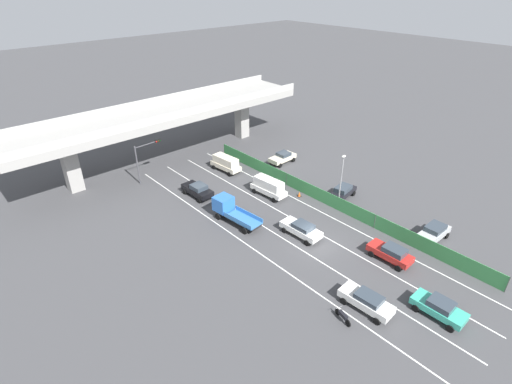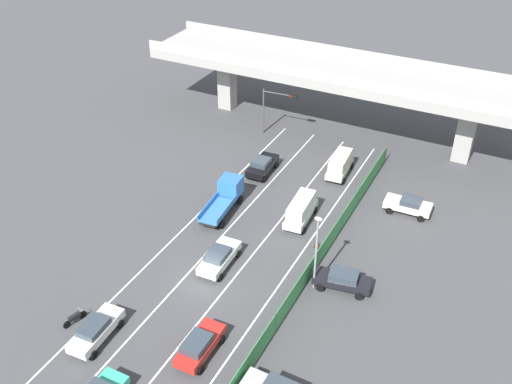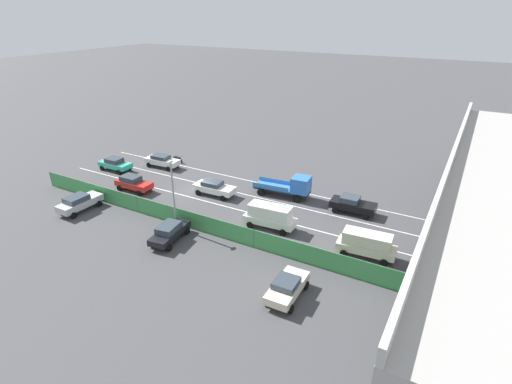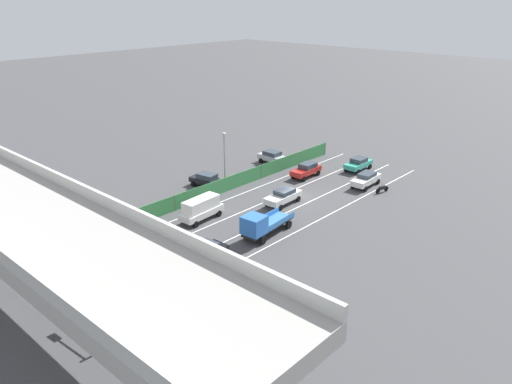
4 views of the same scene
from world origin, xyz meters
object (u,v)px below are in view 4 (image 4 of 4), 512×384
traffic_cone (204,202)px  car_van_cream (121,238)px  flatbed_truck_blue (261,225)px  parked_sedan_dark (208,180)px  car_hatchback_white (366,179)px  car_sedan_black (204,253)px  traffic_light (136,269)px  car_sedan_red (306,169)px  parked_wagon_silver (273,157)px  car_van_white (201,208)px  car_sedan_white (283,196)px  parked_sedan_cream (106,206)px  car_taxi_teal (358,163)px  street_lamp (224,155)px  motorcycle (382,189)px

traffic_cone → car_van_cream: bearing=101.3°
flatbed_truck_blue → parked_sedan_dark: size_ratio=1.36×
car_hatchback_white → car_sedan_black: (0.40, 25.30, 0.03)m
traffic_cone → parked_sedan_dark: bearing=-46.6°
car_van_cream → traffic_light: (-9.54, 4.73, 2.66)m
car_sedan_black → car_sedan_red: bearing=-73.6°
traffic_light → parked_wagon_silver: bearing=-64.3°
car_van_white → parked_sedan_dark: 9.25m
parked_sedan_dark → car_van_white: bearing=133.8°
car_sedan_white → parked_wagon_silver: parked_wagon_silver is taller
car_hatchback_white → parked_sedan_cream: bearing=58.4°
car_sedan_white → car_taxi_teal: car_taxi_teal is taller
parked_sedan_dark → traffic_cone: 5.38m
parked_wagon_silver → traffic_cone: bearing=103.1°
flatbed_truck_blue → street_lamp: 13.55m
car_van_cream → parked_wagon_silver: size_ratio=1.07×
car_sedan_white → parked_sedan_dark: parked_sedan_dark is taller
traffic_light → car_sedan_white: bearing=-75.7°
car_hatchback_white → car_van_white: bearing=69.7°
car_van_cream → flatbed_truck_blue: flatbed_truck_blue is taller
car_taxi_teal → street_lamp: (7.81, 16.33, 3.24)m
traffic_light → traffic_cone: size_ratio=8.06×
car_hatchback_white → parked_wagon_silver: bearing=4.2°
car_taxi_teal → flatbed_truck_blue: (-3.69, 22.92, 0.40)m
car_taxi_teal → motorcycle: (-6.25, 4.95, -0.44)m
car_van_cream → traffic_cone: (2.40, -11.97, -0.92)m
car_sedan_black → car_hatchback_white: bearing=-90.9°
car_van_cream → traffic_light: bearing=153.6°
car_sedan_white → street_lamp: size_ratio=0.70×
car_sedan_black → flatbed_truck_blue: size_ratio=0.72×
motorcycle → traffic_cone: size_ratio=2.83×
car_van_white → parked_sedan_dark: bearing=-46.2°
car_van_cream → car_hatchback_white: bearing=-104.7°
car_van_cream → traffic_cone: car_van_cream is taller
flatbed_truck_blue → parked_sedan_cream: bearing=23.6°
car_van_white → traffic_light: size_ratio=0.92×
car_taxi_teal → traffic_cone: 22.02m
street_lamp → parked_sedan_cream: bearing=73.7°
car_sedan_white → street_lamp: (7.85, 1.13, 3.24)m
motorcycle → traffic_cone: 20.38m
car_sedan_red → car_van_cream: car_van_cream is taller
traffic_light → car_hatchback_white: bearing=-86.5°
car_taxi_teal → car_sedan_black: bearing=96.5°
car_sedan_red → flatbed_truck_blue: size_ratio=0.69×
car_taxi_teal → motorcycle: car_taxi_teal is taller
parked_sedan_cream → street_lamp: size_ratio=0.64×
car_sedan_black → traffic_cone: car_sedan_black is taller
car_hatchback_white → flatbed_truck_blue: flatbed_truck_blue is taller
car_sedan_red → car_van_white: (-0.01, 17.39, 0.36)m
car_hatchback_white → street_lamp: bearing=45.7°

